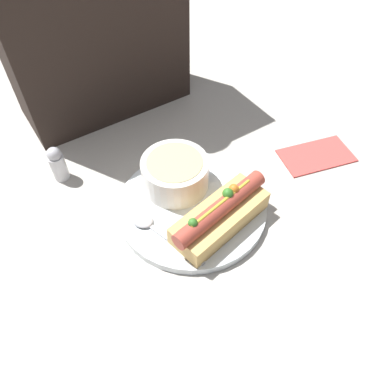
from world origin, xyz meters
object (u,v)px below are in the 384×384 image
(hot_dog, at_px, (220,215))
(seated_diner, at_px, (87,3))
(spoon, at_px, (149,225))
(salt_shaker, at_px, (58,164))
(soup_bowl, at_px, (173,173))

(hot_dog, distance_m, seated_diner, 0.44)
(spoon, relative_size, salt_shaker, 2.05)
(hot_dog, xyz_separation_m, seated_diner, (-0.01, 0.40, 0.17))
(hot_dog, relative_size, spoon, 1.26)
(hot_dog, distance_m, soup_bowl, 0.11)
(hot_dog, distance_m, spoon, 0.11)
(soup_bowl, bearing_deg, hot_dog, -80.53)
(salt_shaker, height_order, seated_diner, seated_diner)
(hot_dog, xyz_separation_m, spoon, (-0.09, 0.06, -0.02))
(hot_dog, relative_size, seated_diner, 0.36)
(spoon, bearing_deg, salt_shaker, 3.73)
(salt_shaker, distance_m, seated_diner, 0.29)
(soup_bowl, distance_m, seated_diner, 0.34)
(hot_dog, bearing_deg, salt_shaker, 113.46)
(seated_diner, bearing_deg, spoon, -104.45)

